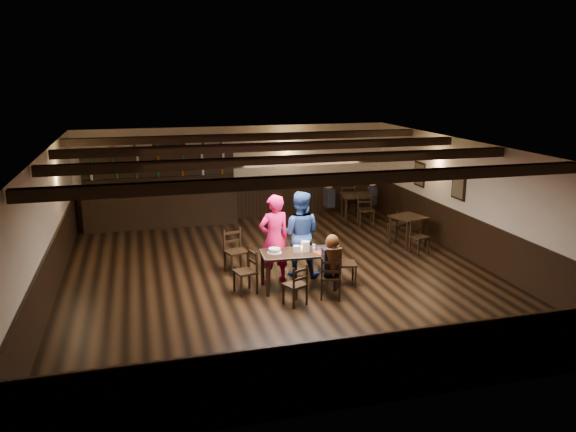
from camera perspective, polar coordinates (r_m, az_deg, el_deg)
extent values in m
plane|color=black|center=(12.01, -0.86, -5.98)|extent=(10.00, 10.00, 0.00)
cube|color=beige|center=(16.40, -5.22, 4.38)|extent=(9.00, 0.02, 2.70)
cube|color=beige|center=(7.11, 9.23, -9.23)|extent=(9.00, 0.02, 2.70)
cube|color=beige|center=(11.40, -23.38, -1.18)|extent=(0.02, 10.00, 2.70)
cube|color=beige|center=(13.41, 18.09, 1.49)|extent=(0.02, 10.00, 2.70)
cube|color=silver|center=(11.35, -0.91, 6.90)|extent=(9.00, 10.00, 0.02)
cube|color=black|center=(16.53, -5.13, 1.46)|extent=(9.00, 0.04, 1.00)
cube|color=black|center=(7.51, 8.87, -15.10)|extent=(9.00, 0.04, 1.00)
cube|color=black|center=(11.64, -22.82, -5.21)|extent=(0.04, 10.00, 1.00)
cube|color=black|center=(13.60, 17.71, -2.01)|extent=(0.04, 10.00, 1.00)
cube|color=black|center=(16.07, -11.95, 5.74)|extent=(0.90, 0.03, 1.00)
cube|color=black|center=(16.05, -11.95, 5.73)|extent=(0.80, 0.02, 0.90)
cube|color=black|center=(13.76, 16.95, 2.95)|extent=(0.03, 0.55, 0.65)
cube|color=#72664C|center=(13.75, 16.87, 2.95)|extent=(0.02, 0.45, 0.55)
cube|color=black|center=(15.38, 13.22, 4.15)|extent=(0.03, 0.55, 0.65)
cube|color=#72664C|center=(15.37, 13.16, 4.15)|extent=(0.02, 0.45, 0.55)
cube|color=black|center=(8.53, 4.07, 3.69)|extent=(8.90, 0.18, 0.18)
cube|color=black|center=(10.41, 0.45, 5.66)|extent=(8.90, 0.18, 0.18)
cube|color=black|center=(12.33, -2.07, 7.02)|extent=(8.90, 0.18, 0.18)
cube|color=black|center=(14.27, -3.91, 8.00)|extent=(8.90, 0.18, 0.18)
cube|color=black|center=(10.77, -2.08, -6.41)|extent=(0.06, 0.06, 0.71)
cube|color=black|center=(11.34, -2.61, -5.33)|extent=(0.06, 0.06, 0.71)
cube|color=black|center=(11.06, 4.84, -5.88)|extent=(0.06, 0.06, 0.71)
cube|color=black|center=(11.61, 3.98, -4.86)|extent=(0.06, 0.06, 0.71)
cube|color=black|center=(11.05, 1.08, -3.79)|extent=(1.51, 0.82, 0.04)
cube|color=#A5A8AD|center=(11.38, 0.68, -3.25)|extent=(1.46, 0.12, 0.04)
cube|color=#A5A8AD|center=(10.73, 1.50, -4.36)|extent=(1.46, 0.12, 0.04)
cube|color=#A5A8AD|center=(11.23, 4.66, -3.54)|extent=(0.07, 0.73, 0.04)
cube|color=#A5A8AD|center=(10.92, -2.60, -4.02)|extent=(0.07, 0.73, 0.04)
cube|color=black|center=(10.66, 0.85, -7.59)|extent=(0.04, 0.04, 0.38)
cube|color=black|center=(10.46, 1.91, -8.06)|extent=(0.04, 0.04, 0.38)
cube|color=black|center=(10.48, -0.47, -8.00)|extent=(0.04, 0.04, 0.38)
cube|color=black|center=(10.27, 0.58, -8.49)|extent=(0.04, 0.04, 0.38)
cube|color=black|center=(10.39, 0.72, -6.99)|extent=(0.48, 0.47, 0.03)
cube|color=black|center=(10.21, 1.27, -6.19)|extent=(0.35, 0.18, 0.39)
cube|color=black|center=(10.23, 1.27, -6.40)|extent=(0.30, 0.15, 0.04)
cube|color=black|center=(10.17, 1.27, -5.57)|extent=(0.30, 0.15, 0.04)
cube|color=black|center=(10.94, 5.28, -7.01)|extent=(0.04, 0.04, 0.40)
cube|color=black|center=(10.64, 5.26, -7.63)|extent=(0.04, 0.04, 0.40)
cube|color=black|center=(10.94, 3.51, -6.96)|extent=(0.04, 0.04, 0.40)
cube|color=black|center=(10.65, 3.43, -7.58)|extent=(0.04, 0.04, 0.40)
cube|color=black|center=(10.71, 4.39, -6.20)|extent=(0.50, 0.49, 0.04)
cube|color=black|center=(10.49, 4.39, -5.42)|extent=(0.38, 0.17, 0.42)
cube|color=black|center=(10.50, 4.38, -5.64)|extent=(0.32, 0.14, 0.05)
cube|color=black|center=(10.45, 4.40, -4.77)|extent=(0.32, 0.14, 0.05)
cube|color=black|center=(11.11, -5.50, -6.62)|extent=(0.04, 0.04, 0.42)
cube|color=black|center=(11.24, -3.95, -6.34)|extent=(0.04, 0.04, 0.42)
cube|color=black|center=(10.81, -4.74, -7.21)|extent=(0.04, 0.04, 0.42)
cube|color=black|center=(10.94, -3.16, -6.91)|extent=(0.04, 0.04, 0.42)
cube|color=black|center=(10.94, -4.36, -5.65)|extent=(0.47, 0.49, 0.04)
cube|color=black|center=(10.94, -3.60, -4.44)|extent=(0.13, 0.40, 0.44)
cube|color=black|center=(10.95, -3.59, -4.66)|extent=(0.11, 0.34, 0.05)
cube|color=black|center=(10.90, -3.61, -3.79)|extent=(0.11, 0.34, 0.05)
cube|color=black|center=(11.34, 6.87, -6.21)|extent=(0.04, 0.04, 0.42)
cube|color=black|center=(11.29, 5.20, -6.26)|extent=(0.04, 0.04, 0.42)
cube|color=black|center=(11.66, 6.59, -5.60)|extent=(0.04, 0.04, 0.42)
cube|color=black|center=(11.62, 4.96, -5.65)|extent=(0.04, 0.04, 0.42)
cube|color=black|center=(11.40, 5.94, -4.84)|extent=(0.47, 0.49, 0.04)
cube|color=black|center=(11.30, 5.13, -3.80)|extent=(0.12, 0.41, 0.44)
cube|color=black|center=(11.32, 5.12, -4.02)|extent=(0.10, 0.35, 0.05)
cube|color=black|center=(11.26, 5.14, -3.16)|extent=(0.10, 0.35, 0.05)
cube|color=black|center=(11.89, -5.71, -5.11)|extent=(0.05, 0.05, 0.45)
cube|color=black|center=(12.20, -6.43, -4.63)|extent=(0.05, 0.05, 0.45)
cube|color=black|center=(12.05, -4.09, -4.82)|extent=(0.05, 0.05, 0.45)
cube|color=black|center=(12.35, -4.84, -4.35)|extent=(0.05, 0.05, 0.45)
cube|color=black|center=(12.04, -5.30, -3.62)|extent=(0.54, 0.52, 0.04)
cube|color=black|center=(12.12, -5.69, -2.35)|extent=(0.43, 0.15, 0.47)
cube|color=black|center=(12.14, -5.68, -2.56)|extent=(0.37, 0.13, 0.05)
cube|color=black|center=(12.08, -5.70, -1.71)|extent=(0.37, 0.13, 0.05)
imported|color=#F7194B|center=(11.35, -1.41, -2.34)|extent=(0.74, 0.56, 1.83)
imported|color=navy|center=(11.72, 1.18, -1.83)|extent=(1.08, 0.99, 1.81)
cube|color=black|center=(10.78, 4.19, -5.49)|extent=(0.32, 0.32, 0.13)
cube|color=black|center=(10.60, 4.42, -4.53)|extent=(0.34, 0.20, 0.48)
cylinder|color=black|center=(10.53, 4.45, -3.41)|extent=(0.10, 0.34, 0.34)
sphere|color=#D8A384|center=(10.49, 4.46, -2.63)|extent=(0.21, 0.21, 0.21)
sphere|color=#3A220D|center=(10.46, 4.52, -2.62)|extent=(0.26, 0.26, 0.26)
cone|color=#3A220D|center=(10.49, 4.66, -4.86)|extent=(0.20, 0.20, 0.60)
cylinder|color=white|center=(11.01, -1.38, -3.71)|extent=(0.29, 0.29, 0.01)
cylinder|color=white|center=(10.99, -1.38, -3.48)|extent=(0.23, 0.23, 0.08)
cylinder|color=silver|center=(11.00, -1.38, -3.58)|extent=(0.25, 0.25, 0.04)
cylinder|color=white|center=(11.01, 0.90, -3.37)|extent=(0.14, 0.14, 0.14)
cylinder|color=white|center=(11.09, 1.77, -3.08)|extent=(0.17, 0.17, 0.20)
cylinder|color=#A5A8AD|center=(11.13, 1.06, -3.46)|extent=(0.06, 0.06, 0.03)
sphere|color=orange|center=(11.12, 1.06, -3.30)|extent=(0.03, 0.03, 0.03)
cylinder|color=silver|center=(11.03, 2.66, -3.46)|extent=(0.04, 0.04, 0.10)
cylinder|color=#A5A8AD|center=(11.08, 3.40, -3.39)|extent=(0.04, 0.04, 0.09)
cylinder|color=silver|center=(11.23, 2.65, -3.14)|extent=(0.06, 0.06, 0.10)
cube|color=#9B2310|center=(11.09, 3.50, -3.63)|extent=(0.41, 0.36, 0.00)
cube|color=navy|center=(11.29, 3.66, -3.30)|extent=(0.30, 0.22, 0.00)
cube|color=black|center=(15.99, -12.68, 0.90)|extent=(4.15, 0.60, 1.10)
cube|color=black|center=(15.87, -12.79, 2.92)|extent=(4.35, 0.70, 0.05)
cube|color=black|center=(16.14, -12.83, 3.02)|extent=(4.15, 0.10, 2.20)
cube|color=black|center=(15.99, -12.87, 3.83)|extent=(4.05, 0.22, 0.03)
cube|color=black|center=(15.94, -12.94, 5.07)|extent=(4.05, 0.22, 0.03)
cube|color=black|center=(15.89, -13.01, 6.31)|extent=(4.05, 0.22, 0.03)
cube|color=black|center=(14.09, 12.16, -0.12)|extent=(0.91, 0.91, 0.04)
cube|color=black|center=(13.77, 12.00, -2.06)|extent=(0.05, 0.05, 0.71)
cube|color=black|center=(14.20, 10.34, -1.48)|extent=(0.05, 0.05, 0.71)
cube|color=black|center=(14.18, 13.82, -1.69)|extent=(0.05, 0.05, 0.71)
cube|color=black|center=(14.60, 12.15, -1.13)|extent=(0.05, 0.05, 0.71)
cube|color=black|center=(16.36, 6.97, 2.10)|extent=(1.03, 1.03, 0.04)
cube|color=black|center=(16.04, 5.89, 0.51)|extent=(0.05, 0.05, 0.71)
cube|color=black|center=(16.73, 5.51, 1.10)|extent=(0.05, 0.05, 0.71)
cube|color=black|center=(16.17, 8.41, 0.54)|extent=(0.05, 0.05, 0.71)
cube|color=black|center=(16.85, 7.93, 1.12)|extent=(0.05, 0.05, 0.71)
cube|color=black|center=(15.99, 4.21, 1.90)|extent=(0.23, 0.37, 0.53)
sphere|color=#D8A384|center=(15.91, 4.24, 3.15)|extent=(0.20, 0.20, 0.20)
sphere|color=black|center=(15.91, 4.24, 3.26)|extent=(0.21, 0.21, 0.21)
cube|color=black|center=(16.47, 8.54, 2.14)|extent=(0.31, 0.41, 0.52)
sphere|color=#D8A384|center=(16.40, 8.59, 3.34)|extent=(0.20, 0.20, 0.20)
sphere|color=black|center=(16.40, 8.59, 3.44)|extent=(0.21, 0.21, 0.21)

